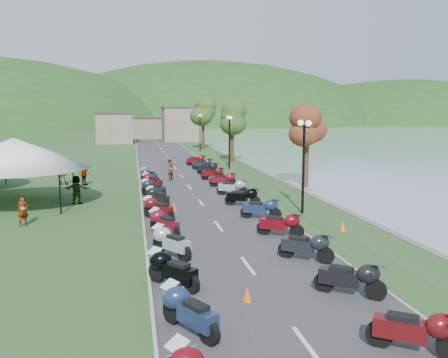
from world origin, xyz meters
TOP-DOWN VIEW (x-y plane):
  - road at (0.00, 40.00)m, footprint 7.00×120.00m
  - hills_backdrop at (0.00, 200.00)m, footprint 360.00×120.00m
  - far_building at (-2.00, 85.00)m, footprint 18.00×16.00m
  - moto_row_left at (-2.71, 11.59)m, footprint 2.60×40.86m
  - moto_row_right at (2.32, 22.30)m, footprint 2.60×40.50m
  - vendor_tent_main at (-10.78, 23.22)m, footprint 5.79×5.79m
  - tree_lakeside at (8.40, 26.69)m, footprint 2.47×2.47m
  - pedestrian_a at (-9.27, 17.87)m, footprint 0.69×0.67m
  - pedestrian_b at (-9.27, 31.10)m, footprint 0.92×0.60m
  - traffic_cone_near at (-0.78, 6.86)m, footprint 0.29×0.29m

SIDE VIEW (x-z plane):
  - hills_backdrop at x=0.00m, z-range -38.00..38.00m
  - pedestrian_a at x=-9.27m, z-range -0.76..0.76m
  - pedestrian_b at x=-9.27m, z-range -0.88..0.88m
  - road at x=0.00m, z-range 0.00..0.02m
  - traffic_cone_near at x=-0.78m, z-range 0.00..0.45m
  - moto_row_left at x=-2.71m, z-range 0.00..1.10m
  - moto_row_right at x=2.32m, z-range 0.00..1.10m
  - vendor_tent_main at x=-10.78m, z-range 0.00..4.00m
  - far_building at x=-2.00m, z-range 0.00..5.00m
  - tree_lakeside at x=8.40m, z-range 0.00..6.87m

